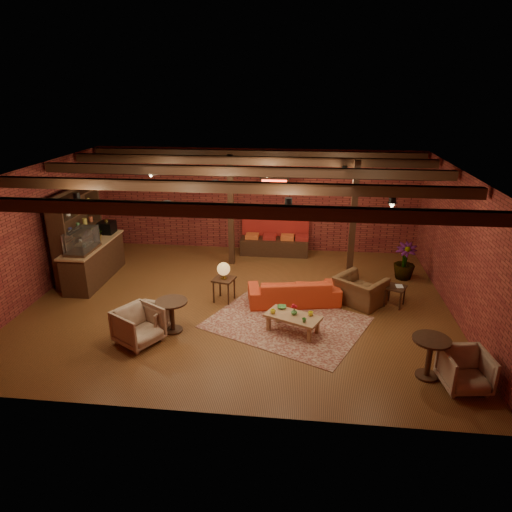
# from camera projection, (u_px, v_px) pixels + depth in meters

# --- Properties ---
(floor) EXTENTS (10.00, 10.00, 0.00)m
(floor) POSITION_uv_depth(u_px,v_px,m) (239.00, 303.00, 11.15)
(floor) COLOR #422610
(floor) RESTS_ON ground
(ceiling) EXTENTS (10.00, 8.00, 0.02)m
(ceiling) POSITION_uv_depth(u_px,v_px,m) (237.00, 172.00, 10.02)
(ceiling) COLOR black
(ceiling) RESTS_ON wall_back
(wall_back) EXTENTS (10.00, 0.02, 3.20)m
(wall_back) POSITION_uv_depth(u_px,v_px,m) (257.00, 200.00, 14.30)
(wall_back) COLOR maroon
(wall_back) RESTS_ON ground
(wall_front) EXTENTS (10.00, 0.02, 3.20)m
(wall_front) POSITION_uv_depth(u_px,v_px,m) (199.00, 326.00, 6.86)
(wall_front) COLOR maroon
(wall_front) RESTS_ON ground
(wall_left) EXTENTS (0.02, 8.00, 3.20)m
(wall_left) POSITION_uv_depth(u_px,v_px,m) (35.00, 234.00, 11.10)
(wall_left) COLOR maroon
(wall_left) RESTS_ON ground
(wall_right) EXTENTS (0.02, 8.00, 3.20)m
(wall_right) POSITION_uv_depth(u_px,v_px,m) (462.00, 249.00, 10.06)
(wall_right) COLOR maroon
(wall_right) RESTS_ON ground
(ceiling_beams) EXTENTS (9.80, 6.40, 0.22)m
(ceiling_beams) POSITION_uv_depth(u_px,v_px,m) (237.00, 178.00, 10.06)
(ceiling_beams) COLOR black
(ceiling_beams) RESTS_ON ceiling
(ceiling_pipe) EXTENTS (9.60, 0.12, 0.12)m
(ceiling_pipe) POSITION_uv_depth(u_px,v_px,m) (247.00, 175.00, 11.63)
(ceiling_pipe) COLOR black
(ceiling_pipe) RESTS_ON ceiling
(post_left) EXTENTS (0.16, 0.16, 3.20)m
(post_left) POSITION_uv_depth(u_px,v_px,m) (231.00, 211.00, 13.06)
(post_left) COLOR black
(post_left) RESTS_ON ground
(post_right) EXTENTS (0.16, 0.16, 3.20)m
(post_right) POSITION_uv_depth(u_px,v_px,m) (353.00, 221.00, 12.15)
(post_right) COLOR black
(post_right) RESTS_ON ground
(service_counter) EXTENTS (0.80, 2.50, 1.60)m
(service_counter) POSITION_uv_depth(u_px,v_px,m) (93.00, 252.00, 12.22)
(service_counter) COLOR black
(service_counter) RESTS_ON ground
(plant_counter) EXTENTS (0.35, 0.39, 0.30)m
(plant_counter) POSITION_uv_depth(u_px,v_px,m) (98.00, 235.00, 12.25)
(plant_counter) COLOR #337F33
(plant_counter) RESTS_ON service_counter
(shelving_hutch) EXTENTS (0.52, 2.00, 2.40)m
(shelving_hutch) POSITION_uv_depth(u_px,v_px,m) (79.00, 236.00, 12.21)
(shelving_hutch) COLOR black
(shelving_hutch) RESTS_ON ground
(banquette) EXTENTS (2.10, 0.70, 1.00)m
(banquette) POSITION_uv_depth(u_px,v_px,m) (275.00, 239.00, 14.21)
(banquette) COLOR maroon
(banquette) RESTS_ON ground
(service_sign) EXTENTS (0.86, 0.06, 0.30)m
(service_sign) POSITION_uv_depth(u_px,v_px,m) (274.00, 183.00, 13.14)
(service_sign) COLOR red
(service_sign) RESTS_ON ceiling
(ceiling_spotlights) EXTENTS (6.40, 4.40, 0.28)m
(ceiling_spotlights) POSITION_uv_depth(u_px,v_px,m) (237.00, 187.00, 10.14)
(ceiling_spotlights) COLOR black
(ceiling_spotlights) RESTS_ON ceiling
(rug) EXTENTS (3.98, 3.61, 0.01)m
(rug) POSITION_uv_depth(u_px,v_px,m) (287.00, 322.00, 10.23)
(rug) COLOR maroon
(rug) RESTS_ON floor
(sofa) EXTENTS (2.31, 1.25, 0.64)m
(sofa) POSITION_uv_depth(u_px,v_px,m) (294.00, 291.00, 11.05)
(sofa) COLOR red
(sofa) RESTS_ON floor
(coffee_table) EXTENTS (1.29, 1.00, 0.65)m
(coffee_table) POSITION_uv_depth(u_px,v_px,m) (293.00, 317.00, 9.73)
(coffee_table) COLOR olive
(coffee_table) RESTS_ON floor
(side_table_lamp) EXTENTS (0.57, 0.57, 1.00)m
(side_table_lamp) POSITION_uv_depth(u_px,v_px,m) (224.00, 272.00, 11.01)
(side_table_lamp) COLOR black
(side_table_lamp) RESTS_ON floor
(round_table_left) EXTENTS (0.69, 0.69, 0.71)m
(round_table_left) POSITION_uv_depth(u_px,v_px,m) (172.00, 311.00, 9.73)
(round_table_left) COLOR black
(round_table_left) RESTS_ON floor
(armchair_a) EXTENTS (1.08, 1.09, 0.84)m
(armchair_a) POSITION_uv_depth(u_px,v_px,m) (138.00, 324.00, 9.30)
(armchair_a) COLOR #C5B098
(armchair_a) RESTS_ON floor
(armchair_b) EXTENTS (0.77, 0.74, 0.68)m
(armchair_b) POSITION_uv_depth(u_px,v_px,m) (150.00, 318.00, 9.74)
(armchair_b) COLOR #C5B098
(armchair_b) RESTS_ON floor
(armchair_right) EXTENTS (1.27, 1.21, 0.94)m
(armchair_right) POSITION_uv_depth(u_px,v_px,m) (360.00, 286.00, 10.95)
(armchair_right) COLOR brown
(armchair_right) RESTS_ON floor
(side_table_book) EXTENTS (0.60, 0.60, 0.52)m
(side_table_book) POSITION_uv_depth(u_px,v_px,m) (396.00, 288.00, 10.86)
(side_table_book) COLOR black
(side_table_book) RESTS_ON floor
(round_table_right) EXTENTS (0.68, 0.68, 0.79)m
(round_table_right) POSITION_uv_depth(u_px,v_px,m) (430.00, 352.00, 8.16)
(round_table_right) COLOR black
(round_table_right) RESTS_ON floor
(armchair_far) EXTENTS (0.85, 0.81, 0.78)m
(armchair_far) POSITION_uv_depth(u_px,v_px,m) (466.00, 369.00, 7.91)
(armchair_far) COLOR #C5B098
(armchair_far) RESTS_ON floor
(plant_tall) EXTENTS (2.08, 2.08, 3.05)m
(plant_tall) POSITION_uv_depth(u_px,v_px,m) (409.00, 225.00, 12.02)
(plant_tall) COLOR #4C7F4C
(plant_tall) RESTS_ON floor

